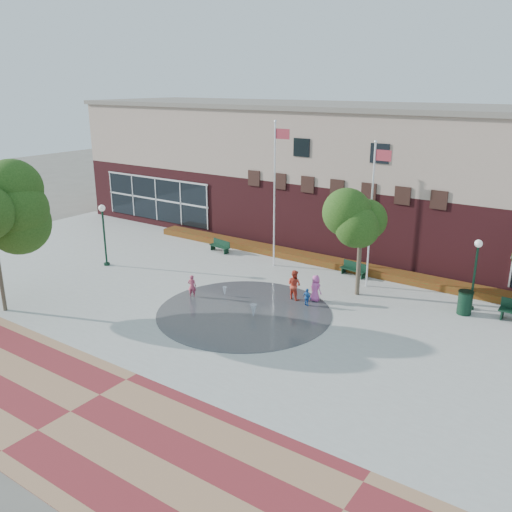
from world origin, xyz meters
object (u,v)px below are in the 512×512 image
Objects in this scene: flagpole_right at (372,208)px; child_splash at (192,286)px; bench_left at (220,248)px; flagpole_left at (275,188)px; trash_can at (465,303)px.

child_splash is at bearing -134.11° from flagpole_right.
child_splash is (3.65, -6.90, 0.35)m from bench_left.
bench_left is (-4.44, 0.31, -4.52)m from flagpole_left.
child_splash is (-6.79, -6.54, -3.76)m from flagpole_right.
child_splash is (-12.10, -5.74, 0.01)m from trash_can.
flagpole_right is 6.65× the size of trash_can.
bench_left is 7.82m from child_splash.
trash_can is (15.75, -1.17, 0.34)m from bench_left.
flagpole_right reaches higher than trash_can.
trash_can is (5.30, -0.81, -3.76)m from flagpole_right.
flagpole_left is 5.27× the size of bench_left.
trash_can is 13.39m from child_splash.
flagpole_left is 7.13× the size of child_splash.
flagpole_left reaches higher than bench_left.
flagpole_left is 12.09m from trash_can.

